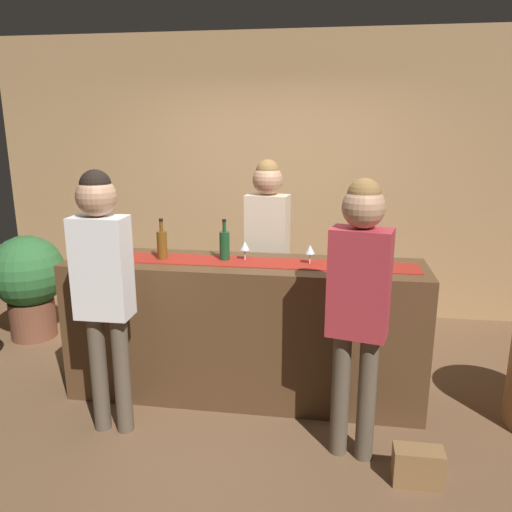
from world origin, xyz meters
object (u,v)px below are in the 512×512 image
Objects in this scene: wine_bottle_green at (225,245)px; wine_glass_near_customer at (245,246)px; handbag at (418,466)px; wine_bottle_amber at (162,244)px; customer_sipping at (359,292)px; customer_browsing at (103,276)px; bartender at (267,240)px; wine_glass_far_end at (310,250)px; potted_plant_tall at (28,280)px; wine_glass_mid_counter at (106,241)px.

wine_bottle_green reaches higher than wine_glass_near_customer.
handbag is (1.15, -0.90, -1.04)m from wine_glass_near_customer.
wine_bottle_amber is 0.61m from wine_glass_near_customer.
wine_bottle_green is 0.18× the size of customer_sipping.
wine_glass_near_customer is 1.03m from customer_browsing.
bartender is 1.48m from customer_browsing.
wine_bottle_green is at bearing 73.21° from bartender.
bartender is (-0.38, 0.57, -0.07)m from wine_glass_far_end.
customer_browsing reaches higher than handbag.
wine_glass_near_customer is (0.60, 0.06, -0.01)m from wine_bottle_amber.
wine_glass_far_end is at bearing 1.25° from wine_bottle_amber.
wine_glass_far_end is 0.14× the size of potted_plant_tall.
customer_browsing is 6.22× the size of handbag.
wine_bottle_amber is 2.10× the size of wine_glass_near_customer.
customer_sipping is 1.73× the size of potted_plant_tall.
customer_browsing reaches higher than wine_glass_mid_counter.
potted_plant_tall is (-1.41, 1.35, -0.51)m from customer_browsing.
wine_glass_near_customer is at bearing 6.59° from wine_bottle_green.
bartender reaches higher than customer_sipping.
wine_glass_mid_counter is 1.27m from bartender.
customer_browsing is 2.02m from potted_plant_tall.
wine_bottle_green is 1.08× the size of handbag.
wine_bottle_amber is at bearing -25.30° from potted_plant_tall.
wine_bottle_green is at bearing 156.83° from customer_sipping.
wine_glass_mid_counter reaches higher than handbag.
potted_plant_tall is (-1.14, 0.68, -0.57)m from wine_glass_mid_counter.
potted_plant_tall reaches higher than handbag.
wine_glass_near_customer and wine_glass_far_end have the same top height.
wine_glass_far_end is 0.73m from customer_sipping.
handbag is at bearing -7.71° from customer_browsing.
potted_plant_tall is (-2.20, 0.69, -0.57)m from wine_glass_near_customer.
wine_bottle_green reaches higher than handbag.
wine_glass_mid_counter is at bearing 177.93° from wine_glass_far_end.
wine_bottle_amber reaches higher than wine_glass_far_end.
bartender is at bearing 66.01° from wine_bottle_green.
customer_browsing reaches higher than wine_bottle_green.
wine_glass_far_end is 1.40m from customer_browsing.
customer_sipping is (0.69, -1.22, -0.01)m from bartender.
wine_glass_mid_counter is (-0.47, 0.08, -0.01)m from wine_bottle_amber.
customer_browsing reaches higher than potted_plant_tall.
wine_glass_mid_counter is at bearing 171.91° from customer_sipping.
handbag is (1.75, -0.84, -1.04)m from wine_bottle_amber.
wine_bottle_amber is 0.30× the size of potted_plant_tall.
bartender is 2.02m from handbag.
bartender is (0.09, 0.53, -0.07)m from wine_glass_near_customer.
wine_bottle_green is 1.00× the size of wine_bottle_amber.
wine_glass_near_customer reaches higher than potted_plant_tall.
customer_browsing is at bearing -168.55° from customer_sipping.
wine_bottle_amber is 0.17× the size of customer_browsing.
handbag is (2.22, -0.92, -1.04)m from wine_glass_mid_counter.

